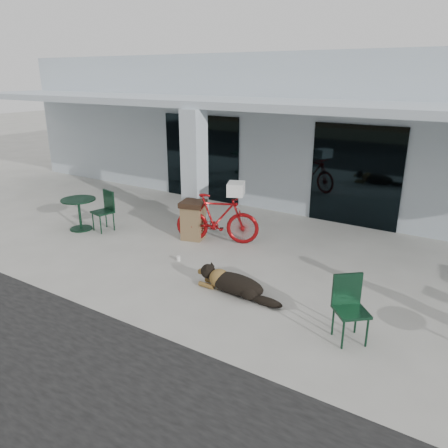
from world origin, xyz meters
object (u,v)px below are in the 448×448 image
Objects in this scene: cafe_chair_near at (102,211)px; trash_receptacle at (193,220)px; bicycle at (217,219)px; cafe_table_near at (80,214)px; cafe_chair_far_a at (351,311)px; dog at (235,283)px.

cafe_chair_near is 2.48m from trash_receptacle.
cafe_table_near is (-3.57, -1.17, -0.19)m from bicycle.
bicycle is 1.93× the size of cafe_chair_near.
bicycle is at bearing 8.78° from trash_receptacle.
cafe_chair_near reaches higher than cafe_chair_far_a.
bicycle is at bearing 107.62° from cafe_chair_far_a.
cafe_chair_far_a is (7.01, -1.49, -0.00)m from cafe_chair_near.
cafe_chair_near is (-2.99, -0.90, -0.08)m from bicycle.
cafe_chair_near is 7.16m from cafe_chair_far_a.
bicycle reaches higher than cafe_chair_near.
cafe_table_near is at bearing -159.96° from trash_receptacle.
trash_receptacle is (2.93, 1.07, 0.07)m from cafe_table_near.
bicycle is 2.10× the size of trash_receptacle.
bicycle is 2.72m from dog.
cafe_table_near is at bearing -143.23° from cafe_chair_near.
dog is at bearing -9.37° from cafe_table_near.
cafe_chair_near is (-4.74, 1.14, 0.30)m from dog.
bicycle is at bearing 29.23° from cafe_chair_near.
cafe_chair_far_a is at bearing -9.18° from cafe_table_near.
dog is 1.54× the size of cafe_table_near.
dog is at bearing -162.93° from bicycle.
cafe_chair_far_a is 1.08× the size of trash_receptacle.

